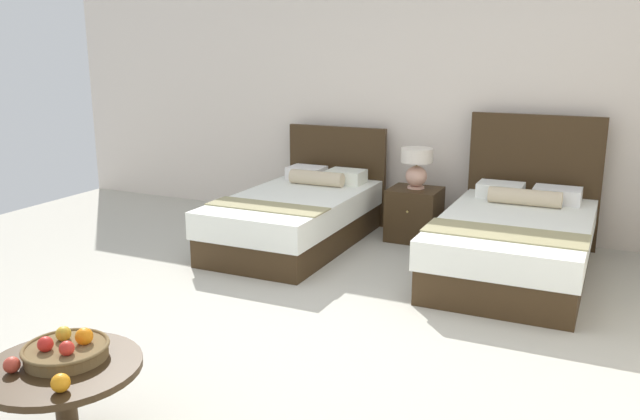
# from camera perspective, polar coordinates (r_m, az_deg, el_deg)

# --- Properties ---
(ground_plane) EXTENTS (9.57, 9.93, 0.02)m
(ground_plane) POSITION_cam_1_polar(r_m,az_deg,el_deg) (4.55, -1.32, -11.29)
(ground_plane) COLOR #B9B4A6
(wall_back) EXTENTS (9.57, 0.12, 2.67)m
(wall_back) POSITION_cam_1_polar(r_m,az_deg,el_deg) (7.11, 10.25, 8.99)
(wall_back) COLOR silver
(wall_back) RESTS_ON ground
(bed_near_window) EXTENTS (1.15, 2.11, 1.08)m
(bed_near_window) POSITION_cam_1_polar(r_m,az_deg,el_deg) (6.57, -1.89, -0.46)
(bed_near_window) COLOR #372614
(bed_near_window) RESTS_ON ground
(bed_near_corner) EXTENTS (1.26, 2.11, 1.30)m
(bed_near_corner) POSITION_cam_1_polar(r_m,az_deg,el_deg) (5.95, 16.66, -2.50)
(bed_near_corner) COLOR #372614
(bed_near_corner) RESTS_ON ground
(nightstand) EXTENTS (0.51, 0.48, 0.54)m
(nightstand) POSITION_cam_1_polar(r_m,az_deg,el_deg) (6.76, 8.23, -0.36)
(nightstand) COLOR #372614
(nightstand) RESTS_ON ground
(table_lamp) EXTENTS (0.32, 0.32, 0.41)m
(table_lamp) POSITION_cam_1_polar(r_m,az_deg,el_deg) (6.67, 8.43, 3.96)
(table_lamp) COLOR #DAA58E
(table_lamp) RESTS_ON nightstand
(coffee_table) EXTENTS (0.76, 0.76, 0.44)m
(coffee_table) POSITION_cam_1_polar(r_m,az_deg,el_deg) (3.53, -21.46, -13.90)
(coffee_table) COLOR #372614
(coffee_table) RESTS_ON ground
(fruit_bowl) EXTENTS (0.42, 0.42, 0.14)m
(fruit_bowl) POSITION_cam_1_polar(r_m,az_deg,el_deg) (3.52, -21.26, -11.29)
(fruit_bowl) COLOR brown
(fruit_bowl) RESTS_ON coffee_table
(loose_apple) EXTENTS (0.08, 0.08, 0.08)m
(loose_apple) POSITION_cam_1_polar(r_m,az_deg,el_deg) (3.48, -25.30, -12.12)
(loose_apple) COLOR #BA3D2C
(loose_apple) RESTS_ON coffee_table
(loose_orange) EXTENTS (0.09, 0.09, 0.09)m
(loose_orange) POSITION_cam_1_polar(r_m,az_deg,el_deg) (3.22, -21.69, -13.84)
(loose_orange) COLOR orange
(loose_orange) RESTS_ON coffee_table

